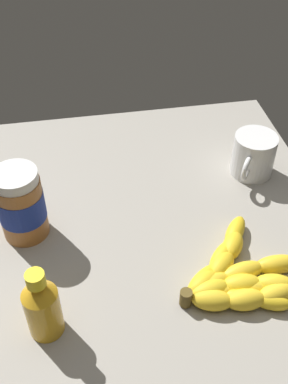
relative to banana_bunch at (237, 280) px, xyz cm
name	(u,v)px	position (x,y,z in cm)	size (l,w,h in cm)	color
ground_plane	(138,232)	(13.76, -16.58, -3.60)	(75.11, 77.39, 3.93)	gray
banana_bunch	(237,280)	(0.00, 0.00, 0.00)	(21.95, 21.93, 3.58)	yellow
peanut_butter_jar	(21,204)	(34.25, -18.71, 5.27)	(8.46, 8.46, 14.11)	#9E602D
honey_bottle	(42,306)	(31.05, 2.56, 4.27)	(5.34, 5.34, 13.35)	gold
coffee_mug	(253,155)	(-12.37, -27.80, 2.89)	(9.40, 11.28, 9.03)	silver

